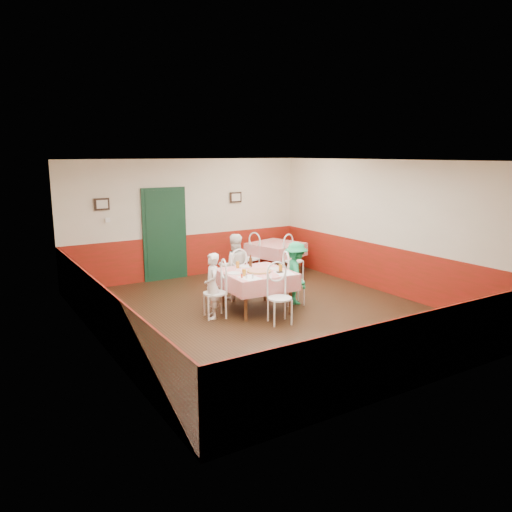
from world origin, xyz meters
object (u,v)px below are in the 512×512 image
pizza (259,271)px  diner_far (234,266)px  beer_bottle (250,261)px  glass_c (238,265)px  main_table (256,291)px  chair_left (215,293)px  glass_b (281,268)px  diner_left (212,286)px  diner_right (296,273)px  chair_near (280,298)px  chair_second_a (250,259)px  glass_a (244,273)px  chair_far (236,278)px  chair_second_b (294,261)px  chair_right (294,282)px  second_table (276,258)px  wallet (280,272)px

pizza → diner_far: (0.02, 0.98, -0.10)m
beer_bottle → glass_c: bearing=169.7°
main_table → chair_left: bearing=177.7°
glass_b → diner_left: bearing=167.4°
beer_bottle → diner_right: 0.93m
chair_near → chair_second_a: (1.26, 3.13, 0.00)m
pizza → diner_right: (0.89, 0.04, -0.16)m
glass_b → diner_far: diner_far is taller
glass_a → beer_bottle: bearing=50.3°
main_table → diner_far: 0.95m
chair_second_a → diner_right: diner_right is taller
beer_bottle → chair_near: bearing=-96.3°
chair_left → diner_far: bearing=147.2°
chair_far → chair_second_b: size_ratio=1.00×
chair_right → second_table: bearing=-9.7°
glass_a → chair_far: bearing=68.5°
chair_second_a → diner_far: 1.83m
chair_left → chair_far: (0.88, 0.81, 0.00)m
second_table → chair_second_b: size_ratio=1.24×
chair_second_a → chair_second_b: bearing=28.8°
diner_left → diner_right: diner_right is taller
main_table → wallet: wallet is taller
beer_bottle → diner_far: 0.57m
pizza → chair_second_b: bearing=39.3°
chair_far → diner_right: 1.25m
chair_right → chair_far: (-0.81, 0.88, 0.00)m
chair_second_a → beer_bottle: 2.26m
beer_bottle → diner_right: diner_right is taller
chair_second_b → diner_far: diner_far is taller
chair_left → chair_right: size_ratio=1.00×
chair_second_a → glass_c: size_ratio=7.09×
diner_right → chair_left: bearing=103.6°
glass_c → beer_bottle: 0.27m
beer_bottle → chair_far: bearing=97.7°
main_table → chair_second_b: 2.50m
chair_far → chair_left: bearing=47.5°
chair_right → glass_a: 1.30m
second_table → wallet: (-1.66, -2.61, 0.40)m
glass_a → beer_bottle: size_ratio=0.60×
chair_far → diner_left: (-0.93, -0.81, 0.14)m
second_table → wallet: bearing=-122.6°
chair_right → chair_near: same height
diner_far → chair_far: bearing=104.2°
chair_second_b → beer_bottle: bearing=-164.5°
chair_right → chair_second_b: bearing=-19.6°
second_table → glass_b: (-1.59, -2.53, 0.45)m
main_table → diner_left: diner_left is taller
chair_left → beer_bottle: 1.09m
chair_far → chair_right: bearing=137.5°
chair_second_a → glass_a: 2.99m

